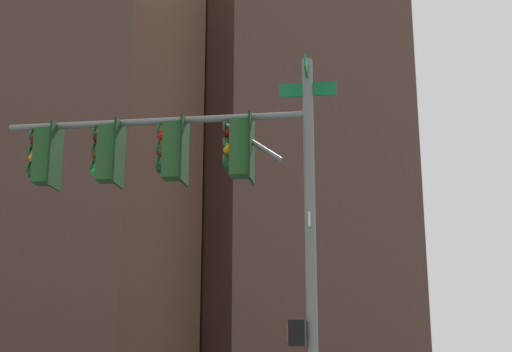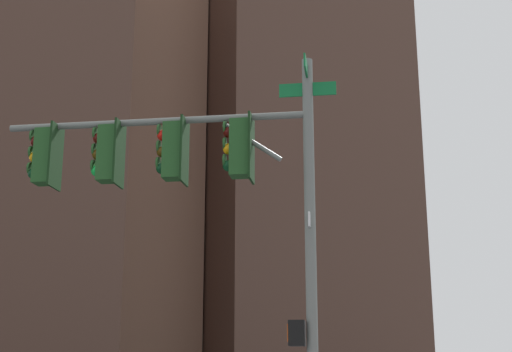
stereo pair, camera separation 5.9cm
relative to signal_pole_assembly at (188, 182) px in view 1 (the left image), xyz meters
The scene contains 3 objects.
signal_pole_assembly is the anchor object (origin of this frame).
building_brick_nearside 45.74m from the signal_pole_assembly, 28.35° to the right, with size 19.87×14.60×35.40m, color #4C3328.
building_brick_farside 45.18m from the signal_pole_assembly, ahead, with size 19.21×18.82×35.90m, color #845B47.
Camera 1 is at (-9.96, 5.85, 2.22)m, focal length 51.89 mm.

